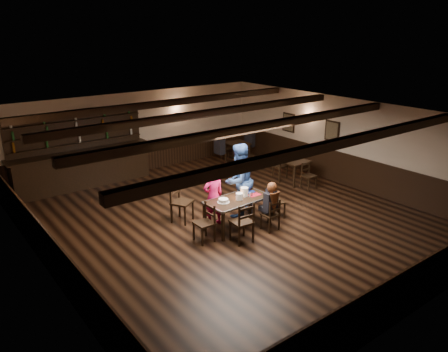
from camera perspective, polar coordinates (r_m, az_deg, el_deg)
ground at (r=11.32m, az=0.73°, el=-5.64°), size 10.00×10.00×0.00m
room_shell at (r=10.74m, az=0.68°, el=2.93°), size 9.02×10.02×2.71m
dining_table at (r=10.64m, az=1.80°, el=-3.34°), size 1.68×0.90×0.75m
chair_near_left at (r=9.92m, az=2.62°, el=-5.74°), size 0.49×0.47×0.98m
chair_near_right at (r=10.59m, az=6.33°, el=-4.81°), size 0.37×0.35×0.80m
chair_end_left at (r=10.05m, az=-2.27°, el=-5.68°), size 0.40×0.42×0.90m
chair_end_right at (r=11.29m, az=6.47°, el=-3.03°), size 0.48×0.49×0.87m
chair_far_pushed at (r=11.07m, az=-5.93°, el=-2.94°), size 0.64×0.63×1.03m
woman_pink at (r=10.75m, az=-1.41°, el=-2.65°), size 0.58×0.41×1.51m
man_blue at (r=11.21m, az=1.94°, el=-0.56°), size 1.08×0.92×1.93m
seated_person at (r=10.49m, az=6.21°, el=-2.95°), size 0.33×0.49×0.80m
cake at (r=10.37m, az=-0.07°, el=-3.25°), size 0.29×0.29×0.09m
plate_stack_a at (r=10.53m, az=2.01°, el=-2.67°), size 0.17×0.17×0.16m
plate_stack_b at (r=10.73m, az=2.68°, el=-2.07°), size 0.19×0.19×0.23m
tea_light at (r=10.67m, az=1.62°, el=-2.70°), size 0.05×0.05×0.06m
salt_shaker at (r=10.74m, az=3.37°, el=-2.45°), size 0.04×0.04×0.09m
pepper_shaker at (r=10.77m, az=3.66°, el=-2.38°), size 0.04×0.04×0.10m
drink_glass at (r=10.91m, az=2.59°, el=-2.07°), size 0.06×0.06×0.09m
menu_red at (r=10.87m, az=3.95°, el=-2.44°), size 0.33×0.23×0.00m
menu_blue at (r=11.04m, az=3.36°, el=-2.08°), size 0.34×0.29×0.00m
bar_counter at (r=14.09m, az=-18.07°, el=1.57°), size 4.33×0.70×2.20m
back_table_a at (r=13.82m, az=9.20°, el=1.61°), size 0.77×0.77×0.75m
back_table_b at (r=15.75m, az=1.75°, el=4.00°), size 0.82×0.82×0.75m
bg_patron_left at (r=15.25m, az=-0.59°, el=4.33°), size 0.23×0.38×0.78m
bg_patron_right at (r=16.23m, az=3.40°, el=5.08°), size 0.30×0.39×0.72m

